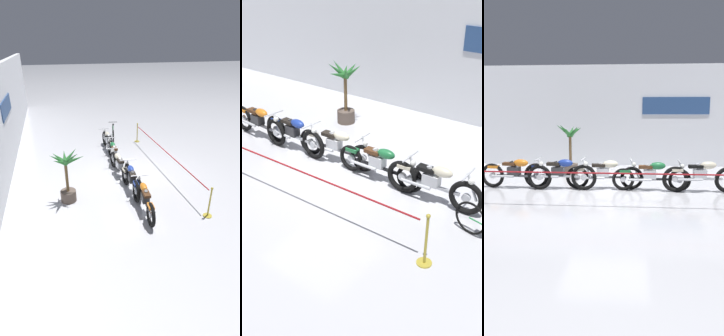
% 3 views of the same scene
% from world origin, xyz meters
% --- Properties ---
extents(ground_plane, '(120.00, 120.00, 0.00)m').
position_xyz_m(ground_plane, '(0.00, 0.00, 0.00)').
color(ground_plane, silver).
extents(back_wall, '(28.00, 0.29, 4.20)m').
position_xyz_m(back_wall, '(0.01, 5.12, 2.10)').
color(back_wall, white).
rests_on(back_wall, ground).
extents(motorcycle_orange_0, '(2.28, 0.62, 0.95)m').
position_xyz_m(motorcycle_orange_0, '(-2.77, 0.56, 0.48)').
color(motorcycle_orange_0, black).
rests_on(motorcycle_orange_0, ground).
extents(motorcycle_blue_1, '(2.26, 0.62, 0.97)m').
position_xyz_m(motorcycle_blue_1, '(-1.42, 0.58, 0.49)').
color(motorcycle_blue_1, black).
rests_on(motorcycle_blue_1, ground).
extents(motorcycle_cream_2, '(2.34, 0.62, 0.93)m').
position_xyz_m(motorcycle_cream_2, '(-0.07, 0.70, 0.46)').
color(motorcycle_cream_2, black).
rests_on(motorcycle_cream_2, ground).
extents(motorcycle_green_3, '(2.32, 0.62, 0.91)m').
position_xyz_m(motorcycle_green_3, '(1.32, 0.59, 0.46)').
color(motorcycle_green_3, black).
rests_on(motorcycle_green_3, ground).
extents(motorcycle_cream_4, '(2.26, 0.62, 0.96)m').
position_xyz_m(motorcycle_cream_4, '(2.76, 0.52, 0.48)').
color(motorcycle_cream_4, black).
rests_on(motorcycle_cream_4, ground).
extents(potted_palm_left_of_row, '(1.03, 1.15, 1.94)m').
position_xyz_m(potted_palm_left_of_row, '(-1.52, 2.89, 0.93)').
color(potted_palm_left_of_row, brown).
rests_on(potted_palm_left_of_row, ground).
extents(stanchion_far_left, '(7.16, 0.28, 1.05)m').
position_xyz_m(stanchion_far_left, '(-1.26, -1.29, 0.70)').
color(stanchion_far_left, gold).
rests_on(stanchion_far_left, ground).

